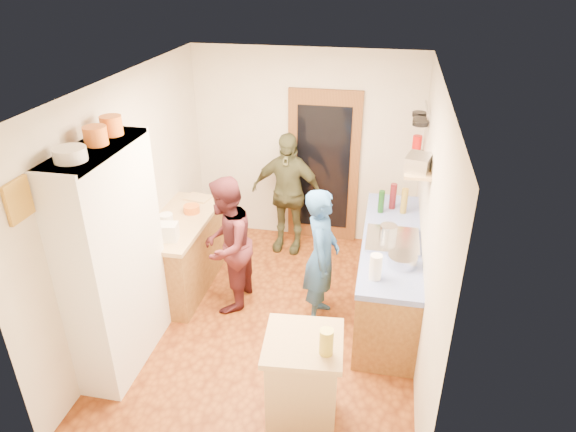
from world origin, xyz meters
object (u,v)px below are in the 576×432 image
(hutch_body, at_px, (114,261))
(right_counter_base, at_px, (388,275))
(island_base, at_px, (303,386))
(person_hob, at_px, (324,258))
(person_left, at_px, (230,244))
(person_back, at_px, (288,193))

(hutch_body, bearing_deg, right_counter_base, 27.47)
(hutch_body, height_order, island_base, hutch_body)
(right_counter_base, xyz_separation_m, person_hob, (-0.69, -0.33, 0.35))
(island_base, xyz_separation_m, person_hob, (-0.04, 1.48, 0.34))
(person_left, relative_size, person_back, 0.95)
(person_left, bearing_deg, hutch_body, -34.34)
(hutch_body, height_order, person_left, hutch_body)
(right_counter_base, bearing_deg, person_back, 141.67)
(hutch_body, bearing_deg, person_hob, 28.15)
(right_counter_base, distance_m, person_left, 1.79)
(hutch_body, distance_m, right_counter_base, 2.90)
(person_back, bearing_deg, person_left, -100.68)
(hutch_body, distance_m, island_base, 2.03)
(right_counter_base, xyz_separation_m, island_base, (-0.65, -1.81, 0.01))
(person_hob, bearing_deg, hutch_body, 116.18)
(right_counter_base, distance_m, person_back, 1.77)
(hutch_body, relative_size, person_hob, 1.44)
(island_base, bearing_deg, person_left, 125.02)
(hutch_body, xyz_separation_m, person_left, (0.77, 1.04, -0.32))
(right_counter_base, distance_m, island_base, 1.92)
(right_counter_base, relative_size, person_left, 1.41)
(right_counter_base, height_order, island_base, island_base)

